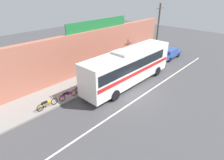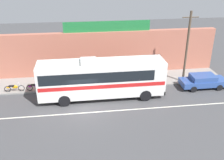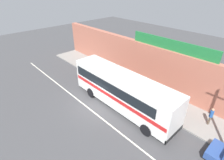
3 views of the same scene
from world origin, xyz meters
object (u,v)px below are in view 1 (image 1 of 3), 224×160
at_px(parked_car, 169,53).
at_px(motorcycle_blue, 68,94).
at_px(intercity_bus, 129,66).
at_px(pedestrian_far_left, 139,52).
at_px(utility_pole, 158,31).
at_px(motorcycle_green, 47,104).
at_px(motorcycle_orange, 82,87).

xyz_separation_m(parked_car, motorcycle_blue, (-16.46, 1.30, -0.17)).
relative_size(intercity_bus, pedestrian_far_left, 6.87).
relative_size(utility_pole, motorcycle_blue, 3.81).
height_order(utility_pole, motorcycle_green, utility_pole).
distance_m(motorcycle_green, motorcycle_blue, 2.06).
height_order(parked_car, utility_pole, utility_pole).
bearing_deg(utility_pole, pedestrian_far_left, 138.57).
distance_m(utility_pole, motorcycle_green, 17.31).
bearing_deg(motorcycle_orange, pedestrian_far_left, 7.53).
bearing_deg(utility_pole, motorcycle_green, -179.89).
bearing_deg(motorcycle_orange, intercity_bus, -26.44).
xyz_separation_m(intercity_bus, motorcycle_green, (-8.22, 2.01, -1.50)).
height_order(parked_car, motorcycle_orange, parked_car).
xyz_separation_m(intercity_bus, motorcycle_orange, (-4.36, 2.17, -1.50)).
bearing_deg(parked_car, utility_pole, 138.59).
bearing_deg(motorcycle_orange, utility_pole, -0.56).
relative_size(utility_pole, motorcycle_orange, 3.73).
xyz_separation_m(parked_car, motorcycle_green, (-18.52, 1.32, -0.17)).
distance_m(intercity_bus, pedestrian_far_left, 7.90).
height_order(intercity_bus, motorcycle_orange, intercity_bus).
distance_m(motorcycle_blue, pedestrian_far_left, 13.21).
bearing_deg(utility_pole, intercity_bus, -166.89).
xyz_separation_m(motorcycle_green, motorcycle_blue, (2.06, -0.02, 0.00)).
xyz_separation_m(utility_pole, pedestrian_far_left, (-1.84, 1.62, -2.81)).
relative_size(utility_pole, pedestrian_far_left, 4.39).
height_order(intercity_bus, utility_pole, utility_pole).
bearing_deg(motorcycle_green, utility_pole, 0.11).
bearing_deg(motorcycle_orange, motorcycle_blue, -174.15).
distance_m(motorcycle_orange, motorcycle_green, 3.86).
xyz_separation_m(motorcycle_blue, pedestrian_far_left, (13.09, 1.68, 0.54)).
bearing_deg(parked_car, motorcycle_green, 175.91).
height_order(parked_car, motorcycle_green, parked_car).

